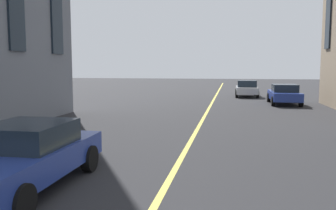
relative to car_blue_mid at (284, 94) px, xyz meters
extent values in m
cube|color=#D8C64C|center=(-8.55, 4.90, -0.70)|extent=(80.00, 0.16, 0.01)
cube|color=navy|center=(0.05, 0.00, -0.11)|extent=(4.40, 1.80, 0.55)
cube|color=#19232D|center=(-0.17, 0.00, 0.42)|extent=(1.85, 1.58, 0.50)
cylinder|color=black|center=(1.50, 0.86, -0.38)|extent=(0.64, 0.22, 0.64)
cylinder|color=black|center=(1.50, -0.86, -0.38)|extent=(0.64, 0.22, 0.64)
cylinder|color=black|center=(-1.40, 0.86, -0.38)|extent=(0.64, 0.22, 0.64)
cylinder|color=black|center=(-1.40, -0.86, -0.38)|extent=(0.64, 0.22, 0.64)
cube|color=#B7BABF|center=(5.87, 2.27, -0.13)|extent=(3.90, 1.75, 0.55)
cube|color=#19232D|center=(5.68, 2.27, 0.42)|extent=(1.64, 1.54, 0.55)
cylinder|color=black|center=(7.16, 3.11, -0.40)|extent=(0.60, 0.21, 0.60)
cylinder|color=black|center=(7.16, 1.43, -0.40)|extent=(0.60, 0.21, 0.60)
cylinder|color=black|center=(4.59, 3.11, -0.40)|extent=(0.60, 0.21, 0.60)
cylinder|color=black|center=(4.59, 1.43, -0.40)|extent=(0.60, 0.21, 0.60)
cube|color=navy|center=(-18.78, 7.80, -0.11)|extent=(4.40, 1.80, 0.55)
cube|color=#19232D|center=(-18.56, 7.80, 0.42)|extent=(1.85, 1.58, 0.50)
cylinder|color=black|center=(-20.23, 6.94, -0.38)|extent=(0.64, 0.22, 0.64)
cylinder|color=black|center=(-17.33, 6.94, -0.38)|extent=(0.64, 0.22, 0.64)
cylinder|color=black|center=(-17.33, 8.67, -0.38)|extent=(0.64, 0.22, 0.64)
camera|label=1|loc=(-25.46, 3.54, 1.86)|focal=38.42mm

